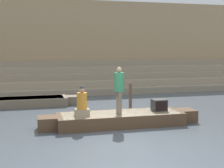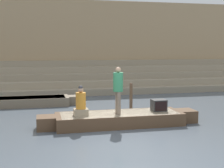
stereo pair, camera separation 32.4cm
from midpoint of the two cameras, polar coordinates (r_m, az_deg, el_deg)
ground_plane at (r=9.69m, az=2.75°, el=-9.85°), size 120.00×120.00×0.00m
ghat_steps at (r=19.95m, az=-5.55°, el=0.73°), size 36.00×3.66×1.91m
back_wall at (r=21.77m, az=-6.27°, el=7.10°), size 34.20×1.28×5.92m
rowboat_main at (r=11.18m, az=2.20°, el=-6.34°), size 5.76×1.50×0.44m
person_standing at (r=10.84m, az=1.98°, el=-0.58°), size 0.34×0.34×1.64m
person_rowing at (r=10.68m, az=-4.86°, el=-3.61°), size 0.48×0.38×1.03m
tv_set at (r=11.60m, az=9.35°, el=-3.85°), size 0.52×0.43×0.42m
moored_boat_shore at (r=15.31m, az=-15.33°, el=-3.10°), size 5.43×1.26×0.41m
mooring_post at (r=13.22m, az=4.20°, el=-2.58°), size 0.13×0.13×1.27m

